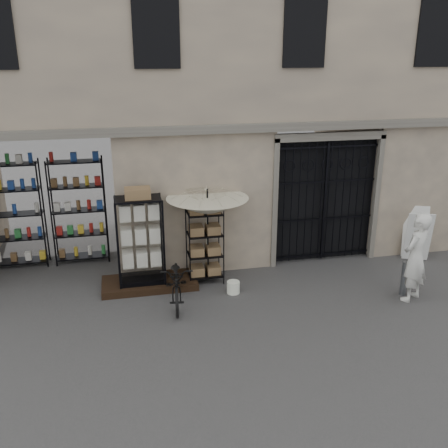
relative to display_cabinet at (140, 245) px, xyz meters
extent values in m
plane|color=black|center=(2.55, -1.53, -0.97)|extent=(80.00, 80.00, 0.00)
cube|color=tan|center=(2.55, 2.47, 3.53)|extent=(14.00, 4.00, 9.00)
cube|color=black|center=(-1.95, 1.27, 0.53)|extent=(3.00, 1.70, 3.00)
cube|color=black|center=(-2.00, 1.77, 0.28)|extent=(2.70, 0.50, 2.50)
cube|color=black|center=(4.30, 0.75, 0.53)|extent=(2.50, 0.06, 3.00)
cube|color=black|center=(4.30, 0.59, 0.48)|extent=(0.05, 0.05, 2.80)
cube|color=black|center=(0.15, 0.02, -0.90)|extent=(2.00, 0.90, 0.15)
cube|color=black|center=(0.00, 0.01, -0.77)|extent=(1.07, 0.88, 0.10)
cube|color=silver|center=(-0.11, -0.25, 0.09)|extent=(0.79, 0.35, 1.71)
cube|color=silver|center=(0.00, 0.01, -0.01)|extent=(0.87, 0.68, 1.43)
cube|color=olive|center=(0.00, 0.01, 1.06)|extent=(0.62, 0.56, 0.20)
cube|color=black|center=(1.37, 0.06, -0.15)|extent=(0.78, 0.60, 1.66)
cube|color=olive|center=(1.37, 0.06, -0.20)|extent=(0.67, 0.48, 1.24)
cylinder|color=black|center=(1.45, 0.12, 0.06)|extent=(0.04, 0.04, 2.06)
imported|color=beige|center=(1.45, 0.12, 0.81)|extent=(1.93, 1.95, 1.39)
cylinder|color=white|center=(1.83, -0.66, -0.85)|extent=(0.30, 0.30, 0.26)
imported|color=black|center=(0.64, -0.82, -0.97)|extent=(0.69, 0.96, 1.72)
cylinder|color=slate|center=(5.25, -1.47, -0.61)|extent=(0.14, 0.14, 0.73)
imported|color=silver|center=(5.29, -1.68, -0.97)|extent=(1.51, 1.91, 0.44)
cube|color=silver|center=(6.46, -0.01, -0.34)|extent=(0.65, 0.49, 1.24)
cube|color=silver|center=(6.60, 0.34, -0.34)|extent=(0.65, 0.49, 1.24)
camera|label=1|loc=(-0.34, -9.77, 3.80)|focal=40.00mm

